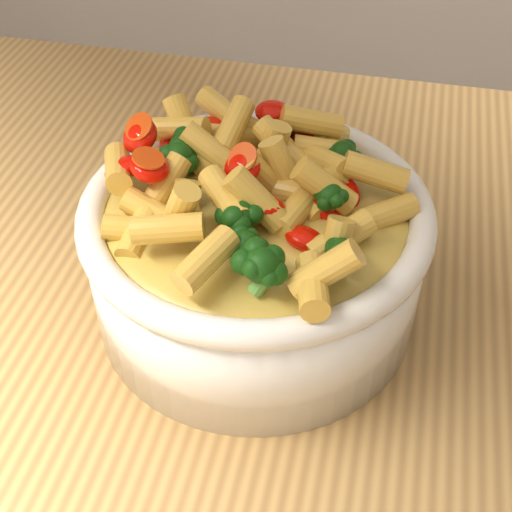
# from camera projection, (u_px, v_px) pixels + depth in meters

# --- Properties ---
(table) EXTENTS (1.20, 0.80, 0.90)m
(table) POSITION_uv_depth(u_px,v_px,m) (276.00, 381.00, 0.65)
(table) COLOR tan
(table) RESTS_ON ground
(serving_bowl) EXTENTS (0.26, 0.26, 0.11)m
(serving_bowl) POSITION_uv_depth(u_px,v_px,m) (256.00, 255.00, 0.55)
(serving_bowl) COLOR white
(serving_bowl) RESTS_ON table
(pasta_salad) EXTENTS (0.21, 0.21, 0.05)m
(pasta_salad) POSITION_uv_depth(u_px,v_px,m) (256.00, 182.00, 0.50)
(pasta_salad) COLOR gold
(pasta_salad) RESTS_ON serving_bowl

